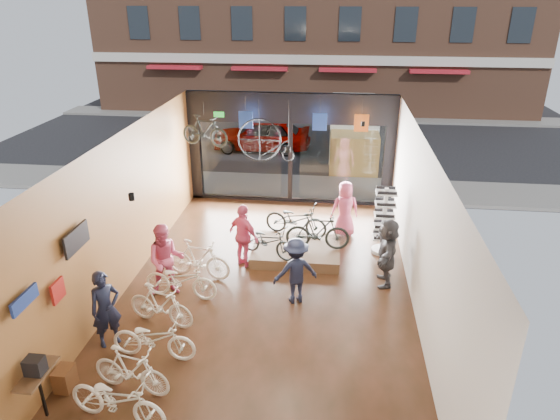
% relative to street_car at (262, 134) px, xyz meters
% --- Properties ---
extents(ground_plane, '(7.00, 12.00, 0.04)m').
position_rel_street_car_xyz_m(ground_plane, '(1.91, -12.00, -0.79)').
color(ground_plane, black).
rests_on(ground_plane, ground).
extents(ceiling, '(7.00, 12.00, 0.04)m').
position_rel_street_car_xyz_m(ceiling, '(1.91, -12.00, 3.05)').
color(ceiling, black).
rests_on(ceiling, ground).
extents(wall_left, '(0.04, 12.00, 3.80)m').
position_rel_street_car_xyz_m(wall_left, '(-1.61, -12.00, 1.13)').
color(wall_left, '#9E6035').
rests_on(wall_left, ground).
extents(wall_right, '(0.04, 12.00, 3.80)m').
position_rel_street_car_xyz_m(wall_right, '(5.43, -12.00, 1.13)').
color(wall_right, beige).
rests_on(wall_right, ground).
extents(storefront, '(7.00, 0.26, 3.80)m').
position_rel_street_car_xyz_m(storefront, '(1.91, -6.00, 1.13)').
color(storefront, black).
rests_on(storefront, ground).
extents(exit_sign, '(0.35, 0.06, 0.18)m').
position_rel_street_car_xyz_m(exit_sign, '(-0.49, -6.12, 2.28)').
color(exit_sign, '#198C26').
rests_on(exit_sign, storefront).
extents(street_road, '(30.00, 18.00, 0.02)m').
position_rel_street_car_xyz_m(street_road, '(1.91, 3.00, -0.78)').
color(street_road, black).
rests_on(street_road, ground).
extents(sidewalk_near, '(30.00, 2.40, 0.12)m').
position_rel_street_car_xyz_m(sidewalk_near, '(1.91, -4.80, -0.71)').
color(sidewalk_near, slate).
rests_on(sidewalk_near, ground).
extents(sidewalk_far, '(30.00, 2.00, 0.12)m').
position_rel_street_car_xyz_m(sidewalk_far, '(1.91, 7.00, -0.71)').
color(sidewalk_far, slate).
rests_on(sidewalk_far, ground).
extents(street_car, '(4.49, 1.81, 1.53)m').
position_rel_street_car_xyz_m(street_car, '(0.00, 0.00, 0.00)').
color(street_car, gray).
rests_on(street_car, street_road).
extents(box_truck, '(2.00, 6.01, 2.37)m').
position_rel_street_car_xyz_m(box_truck, '(4.18, -1.00, 0.42)').
color(box_truck, silver).
rests_on(box_truck, street_road).
extents(floor_bike_0, '(1.94, 1.00, 0.97)m').
position_rel_street_car_xyz_m(floor_bike_0, '(-0.04, -16.24, -0.28)').
color(floor_bike_0, silver).
rests_on(floor_bike_0, ground_plane).
extents(floor_bike_1, '(1.62, 0.74, 0.94)m').
position_rel_street_car_xyz_m(floor_bike_1, '(-0.09, -15.52, -0.30)').
color(floor_bike_1, silver).
rests_on(floor_bike_1, ground_plane).
extents(floor_bike_2, '(1.75, 0.68, 0.91)m').
position_rel_street_car_xyz_m(floor_bike_2, '(-0.00, -14.57, -0.31)').
color(floor_bike_2, silver).
rests_on(floor_bike_2, ground_plane).
extents(floor_bike_3, '(1.67, 0.86, 0.97)m').
position_rel_street_car_xyz_m(floor_bike_3, '(-0.23, -13.47, -0.28)').
color(floor_bike_3, silver).
rests_on(floor_bike_3, ground_plane).
extents(floor_bike_4, '(1.84, 0.78, 0.94)m').
position_rel_street_car_xyz_m(floor_bike_4, '(-0.11, -12.39, -0.29)').
color(floor_bike_4, silver).
rests_on(floor_bike_4, ground_plane).
extents(floor_bike_5, '(1.79, 0.78, 1.04)m').
position_rel_street_car_xyz_m(floor_bike_5, '(0.07, -11.44, -0.25)').
color(floor_bike_5, silver).
rests_on(floor_bike_5, ground_plane).
extents(display_platform, '(2.40, 1.80, 0.30)m').
position_rel_street_car_xyz_m(display_platform, '(2.47, -10.04, -0.62)').
color(display_platform, '#4C3D23').
rests_on(display_platform, ground_plane).
extents(display_bike_left, '(1.75, 1.21, 0.87)m').
position_rel_street_car_xyz_m(display_bike_left, '(1.75, -10.63, -0.03)').
color(display_bike_left, black).
rests_on(display_bike_left, display_platform).
extents(display_bike_mid, '(1.76, 0.55, 1.05)m').
position_rel_street_car_xyz_m(display_bike_mid, '(3.05, -10.10, 0.06)').
color(display_bike_mid, black).
rests_on(display_bike_mid, display_platform).
extents(display_bike_right, '(1.95, 1.09, 0.97)m').
position_rel_street_car_xyz_m(display_bike_right, '(2.39, -9.30, 0.02)').
color(display_bike_right, black).
rests_on(display_bike_right, display_platform).
extents(customer_0, '(0.73, 0.72, 1.70)m').
position_rel_street_car_xyz_m(customer_0, '(-1.09, -14.25, 0.08)').
color(customer_0, '#161C33').
rests_on(customer_0, ground_plane).
extents(customer_1, '(1.05, 0.91, 1.84)m').
position_rel_street_car_xyz_m(customer_1, '(-0.47, -12.27, 0.15)').
color(customer_1, '#CC4C72').
rests_on(customer_1, ground_plane).
extents(customer_2, '(1.09, 0.95, 1.76)m').
position_rel_street_car_xyz_m(customer_2, '(1.12, -10.70, 0.11)').
color(customer_2, '#CC4C72').
rests_on(customer_2, ground_plane).
extents(customer_3, '(1.21, 0.96, 1.65)m').
position_rel_street_car_xyz_m(customer_3, '(2.64, -12.24, 0.06)').
color(customer_3, '#161C33').
rests_on(customer_3, ground_plane).
extents(customer_4, '(0.93, 0.70, 1.71)m').
position_rel_street_car_xyz_m(customer_4, '(3.79, -8.53, 0.09)').
color(customer_4, '#CC4C72').
rests_on(customer_4, ground_plane).
extents(customer_5, '(0.60, 1.67, 1.77)m').
position_rel_street_car_xyz_m(customer_5, '(4.81, -11.19, 0.12)').
color(customer_5, '#3F3F44').
rests_on(customer_5, ground_plane).
extents(sunglasses_rack, '(0.64, 0.56, 1.94)m').
position_rel_street_car_xyz_m(sunglasses_rack, '(4.86, -9.51, 0.21)').
color(sunglasses_rack, white).
rests_on(sunglasses_rack, ground_plane).
extents(wall_merch, '(0.40, 2.40, 2.60)m').
position_rel_street_car_xyz_m(wall_merch, '(-1.47, -15.50, 0.53)').
color(wall_merch, navy).
rests_on(wall_merch, wall_left).
extents(penny_farthing, '(1.72, 0.06, 1.38)m').
position_rel_street_car_xyz_m(penny_farthing, '(1.34, -7.32, 1.73)').
color(penny_farthing, black).
rests_on(penny_farthing, ceiling).
extents(hung_bike, '(1.64, 0.88, 0.95)m').
position_rel_street_car_xyz_m(hung_bike, '(-0.55, -7.80, 2.16)').
color(hung_bike, black).
rests_on(hung_bike, ceiling).
extents(jersey_left, '(0.45, 0.03, 0.55)m').
position_rel_street_car_xyz_m(jersey_left, '(0.54, -6.80, 2.28)').
color(jersey_left, '#1E3F99').
rests_on(jersey_left, ceiling).
extents(jersey_mid, '(0.45, 0.03, 0.55)m').
position_rel_street_car_xyz_m(jersey_mid, '(2.90, -6.80, 2.28)').
color(jersey_mid, '#1E3F99').
rests_on(jersey_mid, ceiling).
extents(jersey_right, '(0.45, 0.03, 0.55)m').
position_rel_street_car_xyz_m(jersey_right, '(4.20, -6.80, 2.28)').
color(jersey_right, '#CC5919').
rests_on(jersey_right, ceiling).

